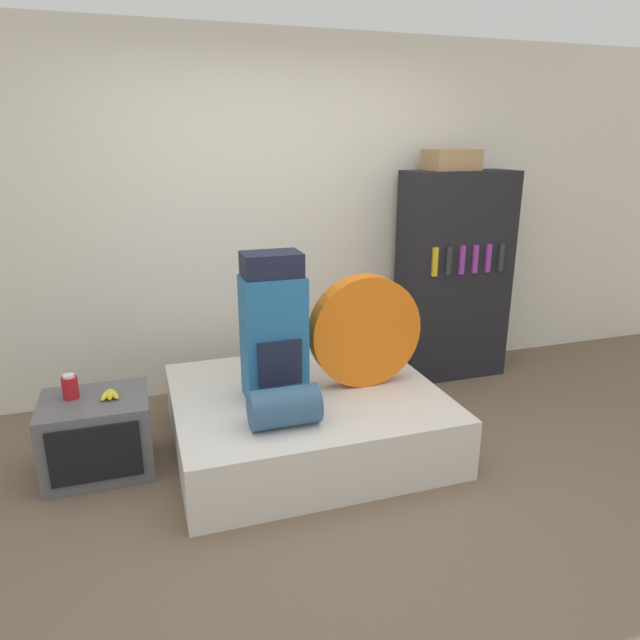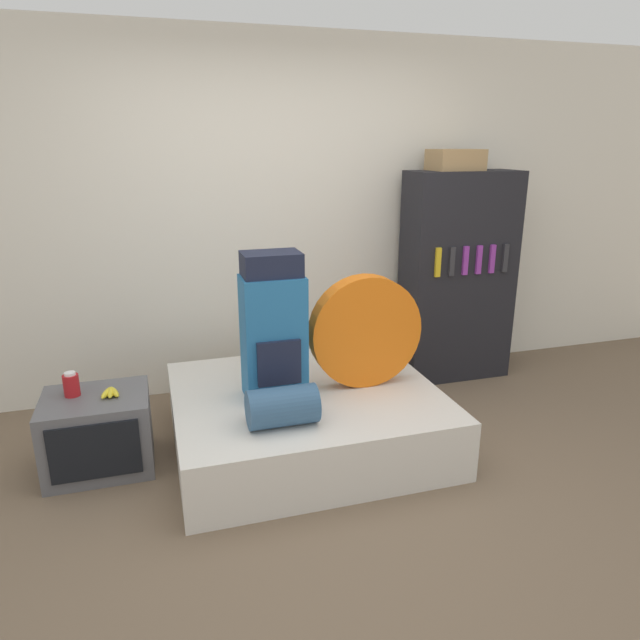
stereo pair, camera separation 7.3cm
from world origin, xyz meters
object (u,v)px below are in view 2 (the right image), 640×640
(backpack, at_px, (273,328))
(cardboard_box, at_px, (455,160))
(bookshelf, at_px, (457,277))
(tent_bag, at_px, (365,331))
(sleeping_roll, at_px, (282,407))
(television, at_px, (98,432))
(canister, at_px, (71,385))

(backpack, xyz_separation_m, cardboard_box, (1.58, 0.79, 0.92))
(cardboard_box, bearing_deg, bookshelf, -16.02)
(backpack, bearing_deg, cardboard_box, 26.55)
(backpack, height_order, tent_bag, backpack)
(sleeping_roll, bearing_deg, television, 154.37)
(backpack, relative_size, canister, 6.16)
(backpack, bearing_deg, television, 175.37)
(canister, height_order, bookshelf, bookshelf)
(tent_bag, relative_size, cardboard_box, 1.94)
(tent_bag, relative_size, sleeping_roll, 1.86)
(sleeping_roll, height_order, cardboard_box, cardboard_box)
(sleeping_roll, xyz_separation_m, cardboard_box, (1.62, 1.18, 1.24))
(sleeping_roll, distance_m, cardboard_box, 2.36)
(backpack, height_order, sleeping_roll, backpack)
(tent_bag, bearing_deg, sleeping_roll, -148.05)
(tent_bag, height_order, sleeping_roll, tent_bag)
(canister, xyz_separation_m, cardboard_box, (2.73, 0.65, 1.20))
(tent_bag, xyz_separation_m, sleeping_roll, (-0.62, -0.39, -0.25))
(bookshelf, relative_size, cardboard_box, 4.48)
(backpack, relative_size, bookshelf, 0.54)
(backpack, distance_m, television, 1.19)
(sleeping_roll, distance_m, television, 1.13)
(backpack, bearing_deg, bookshelf, 24.89)
(bookshelf, xyz_separation_m, cardboard_box, (-0.08, 0.02, 0.90))
(tent_bag, bearing_deg, cardboard_box, 38.44)
(cardboard_box, bearing_deg, tent_bag, -141.56)
(tent_bag, height_order, canister, tent_bag)
(sleeping_roll, xyz_separation_m, television, (-0.99, 0.48, -0.25))
(television, bearing_deg, bookshelf, 14.24)
(bookshelf, bearing_deg, television, -165.76)
(sleeping_roll, height_order, canister, canister)
(television, bearing_deg, sleeping_roll, -25.63)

